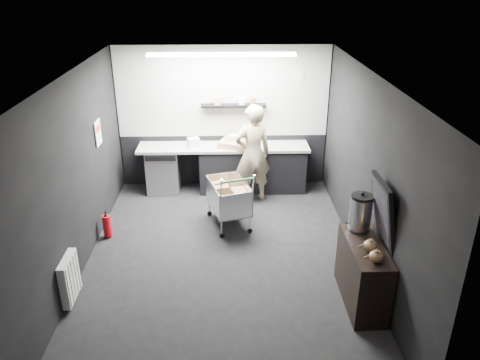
{
  "coord_description": "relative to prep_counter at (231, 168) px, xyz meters",
  "views": [
    {
      "loc": [
        0.09,
        -5.83,
        3.92
      ],
      "look_at": [
        0.26,
        0.4,
        1.11
      ],
      "focal_mm": 35.0,
      "sensor_mm": 36.0,
      "label": 1
    }
  ],
  "objects": [
    {
      "name": "floor",
      "position": [
        -0.14,
        -2.42,
        -0.46
      ],
      "size": [
        5.5,
        5.5,
        0.0
      ],
      "primitive_type": "plane",
      "color": "black",
      "rests_on": "ground"
    },
    {
      "name": "ceiling",
      "position": [
        -0.14,
        -2.42,
        2.24
      ],
      "size": [
        5.5,
        5.5,
        0.0
      ],
      "primitive_type": "plane",
      "rotation": [
        3.14,
        0.0,
        0.0
      ],
      "color": "silver",
      "rests_on": "wall_back"
    },
    {
      "name": "wall_back",
      "position": [
        -0.14,
        0.33,
        0.89
      ],
      "size": [
        5.5,
        0.0,
        5.5
      ],
      "primitive_type": "plane",
      "rotation": [
        1.57,
        0.0,
        0.0
      ],
      "color": "black",
      "rests_on": "floor"
    },
    {
      "name": "wall_front",
      "position": [
        -0.14,
        -5.17,
        0.89
      ],
      "size": [
        5.5,
        0.0,
        5.5
      ],
      "primitive_type": "plane",
      "rotation": [
        -1.57,
        0.0,
        0.0
      ],
      "color": "black",
      "rests_on": "floor"
    },
    {
      "name": "wall_left",
      "position": [
        -2.14,
        -2.42,
        0.89
      ],
      "size": [
        0.0,
        5.5,
        5.5
      ],
      "primitive_type": "plane",
      "rotation": [
        1.57,
        0.0,
        1.57
      ],
      "color": "black",
      "rests_on": "floor"
    },
    {
      "name": "wall_right",
      "position": [
        1.86,
        -2.42,
        0.89
      ],
      "size": [
        0.0,
        5.5,
        5.5
      ],
      "primitive_type": "plane",
      "rotation": [
        1.57,
        0.0,
        -1.57
      ],
      "color": "black",
      "rests_on": "floor"
    },
    {
      "name": "kitchen_wall_panel",
      "position": [
        -0.14,
        0.31,
        1.39
      ],
      "size": [
        3.95,
        0.02,
        1.7
      ],
      "primitive_type": "cube",
      "color": "#B7B7B2",
      "rests_on": "wall_back"
    },
    {
      "name": "dado_panel",
      "position": [
        -0.14,
        0.31,
        0.04
      ],
      "size": [
        3.95,
        0.02,
        1.0
      ],
      "primitive_type": "cube",
      "color": "black",
      "rests_on": "wall_back"
    },
    {
      "name": "floating_shelf",
      "position": [
        0.06,
        0.2,
        1.16
      ],
      "size": [
        1.2,
        0.22,
        0.04
      ],
      "primitive_type": "cube",
      "color": "black",
      "rests_on": "wall_back"
    },
    {
      "name": "wall_clock",
      "position": [
        1.26,
        0.3,
        1.69
      ],
      "size": [
        0.2,
        0.03,
        0.2
      ],
      "primitive_type": "cylinder",
      "rotation": [
        1.57,
        0.0,
        0.0
      ],
      "color": "silver",
      "rests_on": "wall_back"
    },
    {
      "name": "poster",
      "position": [
        -2.12,
        -1.12,
        1.09
      ],
      "size": [
        0.02,
        0.3,
        0.4
      ],
      "primitive_type": "cube",
      "color": "white",
      "rests_on": "wall_left"
    },
    {
      "name": "poster_red_band",
      "position": [
        -2.11,
        -1.12,
        1.16
      ],
      "size": [
        0.02,
        0.22,
        0.1
      ],
      "primitive_type": "cube",
      "color": "red",
      "rests_on": "poster"
    },
    {
      "name": "radiator",
      "position": [
        -2.08,
        -3.32,
        -0.11
      ],
      "size": [
        0.1,
        0.5,
        0.6
      ],
      "primitive_type": "cube",
      "color": "silver",
      "rests_on": "wall_left"
    },
    {
      "name": "ceiling_strip",
      "position": [
        -0.14,
        -0.57,
        2.21
      ],
      "size": [
        2.4,
        0.2,
        0.04
      ],
      "primitive_type": "cube",
      "color": "white",
      "rests_on": "ceiling"
    },
    {
      "name": "prep_counter",
      "position": [
        0.0,
        0.0,
        0.0
      ],
      "size": [
        3.2,
        0.61,
        0.9
      ],
      "color": "black",
      "rests_on": "floor"
    },
    {
      "name": "person",
      "position": [
        0.39,
        -0.45,
        0.45
      ],
      "size": [
        0.75,
        0.59,
        1.82
      ],
      "primitive_type": "imported",
      "rotation": [
        0.0,
        0.0,
        3.39
      ],
      "color": "beige",
      "rests_on": "floor"
    },
    {
      "name": "shopping_cart",
      "position": [
        -0.05,
        -1.37,
        0.03
      ],
      "size": [
        0.8,
        1.08,
        1.03
      ],
      "color": "silver",
      "rests_on": "floor"
    },
    {
      "name": "sideboard",
      "position": [
        1.64,
        -3.38,
        0.08
      ],
      "size": [
        0.48,
        1.13,
        1.69
      ],
      "color": "black",
      "rests_on": "floor"
    },
    {
      "name": "fire_extinguisher",
      "position": [
        -1.99,
        -1.73,
        -0.24
      ],
      "size": [
        0.13,
        0.13,
        0.44
      ],
      "color": "red",
      "rests_on": "floor"
    },
    {
      "name": "cardboard_box",
      "position": [
        0.09,
        -0.05,
        0.5
      ],
      "size": [
        0.67,
        0.59,
        0.11
      ],
      "primitive_type": "cube",
      "rotation": [
        0.0,
        0.0,
        -0.36
      ],
      "color": "#9E7C54",
      "rests_on": "prep_counter"
    },
    {
      "name": "pink_tub",
      "position": [
        0.05,
        0.0,
        0.55
      ],
      "size": [
        0.21,
        0.21,
        0.21
      ],
      "primitive_type": "cylinder",
      "color": "silver",
      "rests_on": "prep_counter"
    },
    {
      "name": "white_container",
      "position": [
        -0.69,
        -0.05,
        0.53
      ],
      "size": [
        0.25,
        0.22,
        0.18
      ],
      "primitive_type": "cube",
      "rotation": [
        0.0,
        0.0,
        0.38
      ],
      "color": "silver",
      "rests_on": "prep_counter"
    }
  ]
}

